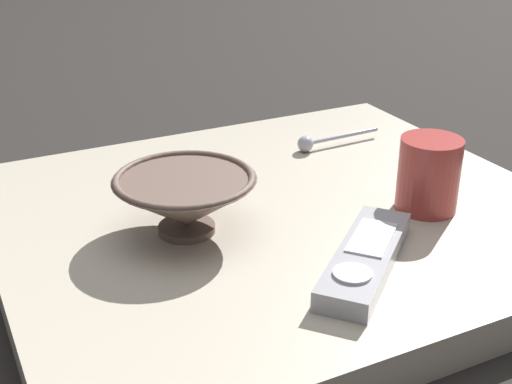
{
  "coord_description": "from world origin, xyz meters",
  "views": [
    {
      "loc": [
        -0.66,
        0.36,
        0.41
      ],
      "look_at": [
        0.01,
        0.03,
        0.06
      ],
      "focal_mm": 48.99,
      "sensor_mm": 36.0,
      "label": 1
    }
  ],
  "objects_px": {
    "cereal_bowl": "(185,200)",
    "tv_remote_near": "(365,258)",
    "teaspoon": "(316,142)",
    "coffee_mug": "(429,174)"
  },
  "relations": [
    {
      "from": "cereal_bowl",
      "to": "teaspoon",
      "type": "relative_size",
      "value": 1.14
    },
    {
      "from": "coffee_mug",
      "to": "tv_remote_near",
      "type": "bearing_deg",
      "value": 119.79
    },
    {
      "from": "teaspoon",
      "to": "tv_remote_near",
      "type": "distance_m",
      "value": 0.33
    },
    {
      "from": "cereal_bowl",
      "to": "tv_remote_near",
      "type": "distance_m",
      "value": 0.2
    },
    {
      "from": "tv_remote_near",
      "to": "cereal_bowl",
      "type": "bearing_deg",
      "value": 40.67
    },
    {
      "from": "cereal_bowl",
      "to": "coffee_mug",
      "type": "distance_m",
      "value": 0.28
    },
    {
      "from": "teaspoon",
      "to": "tv_remote_near",
      "type": "xyz_separation_m",
      "value": [
        -0.3,
        0.12,
        0.0
      ]
    },
    {
      "from": "teaspoon",
      "to": "coffee_mug",
      "type": "bearing_deg",
      "value": -175.4
    },
    {
      "from": "coffee_mug",
      "to": "teaspoon",
      "type": "xyz_separation_m",
      "value": [
        0.22,
        0.02,
        -0.03
      ]
    },
    {
      "from": "teaspoon",
      "to": "tv_remote_near",
      "type": "height_order",
      "value": "tv_remote_near"
    }
  ]
}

